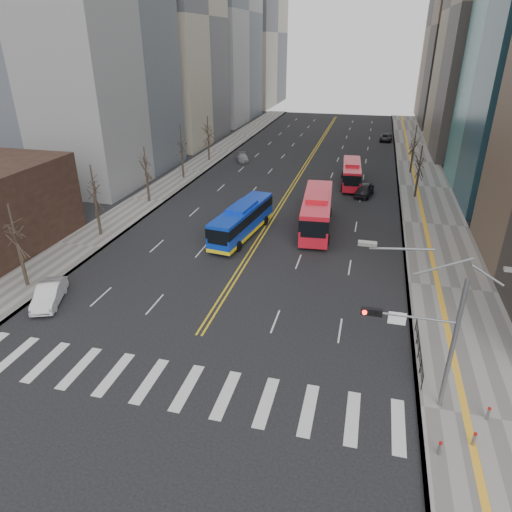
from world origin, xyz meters
TOP-DOWN VIEW (x-y plane):
  - ground at (0.00, 0.00)m, footprint 220.00×220.00m
  - sidewalk_right at (17.50, 45.00)m, footprint 7.00×130.00m
  - sidewalk_left at (-16.50, 45.00)m, footprint 5.00×130.00m
  - crosswalk at (0.00, 0.00)m, footprint 26.70×4.00m
  - centerline at (0.00, 55.00)m, footprint 0.55×100.00m
  - office_towers at (0.12, 68.51)m, footprint 83.00×134.00m
  - signal_mast at (13.77, 2.00)m, footprint 5.37×0.37m
  - pedestrian_railing at (14.30, 6.00)m, footprint 0.06×6.06m
  - bollards at (16.27, -0.17)m, footprint 2.87×3.17m
  - street_trees at (-7.18, 34.55)m, footprint 35.20×47.20m
  - blue_bus at (-1.91, 22.61)m, footprint 3.88×11.57m
  - red_bus_near at (5.16, 26.40)m, footprint 3.79×12.40m
  - red_bus_far at (7.69, 43.69)m, footprint 3.10×10.27m
  - car_white at (-12.50, 6.20)m, footprint 3.19×4.93m
  - car_dark_mid at (9.68, 39.14)m, footprint 2.68×4.86m
  - car_silver at (-10.49, 52.97)m, footprint 3.03×4.45m
  - car_dark_far at (12.50, 75.96)m, footprint 2.61×4.94m

SIDE VIEW (x-z plane):
  - ground at x=0.00m, z-range 0.00..0.00m
  - crosswalk at x=0.00m, z-range 0.00..0.01m
  - centerline at x=0.00m, z-range 0.00..0.01m
  - sidewalk_right at x=17.50m, z-range 0.00..0.15m
  - sidewalk_left at x=-16.50m, z-range 0.00..0.15m
  - bollards at x=16.27m, z-range 0.16..0.94m
  - car_silver at x=-10.49m, z-range 0.00..1.20m
  - car_dark_far at x=12.50m, z-range 0.00..1.32m
  - car_white at x=-12.50m, z-range 0.00..1.54m
  - car_dark_mid at x=9.68m, z-range 0.00..1.57m
  - pedestrian_railing at x=14.30m, z-range 0.31..1.33m
  - blue_bus at x=-1.91m, z-range 0.08..3.40m
  - red_bus_far at x=7.69m, z-range 0.19..3.43m
  - red_bus_near at x=5.16m, z-range 0.21..4.06m
  - signal_mast at x=13.77m, z-range 0.16..9.55m
  - street_trees at x=-7.18m, z-range 1.07..8.67m
  - office_towers at x=0.12m, z-range -5.08..52.92m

